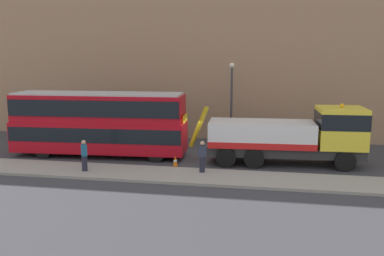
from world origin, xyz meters
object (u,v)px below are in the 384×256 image
Objects in this scene: recovery_tow_truck at (292,135)px; pedestrian_onlooker at (84,156)px; double_decker_bus at (99,121)px; street_lamp at (231,96)px; traffic_cone_near_bus at (175,162)px; pedestrian_bystander at (202,157)px.

recovery_tow_truck is 11.88m from pedestrian_onlooker.
pedestrian_onlooker is (0.76, -3.96, -1.25)m from double_decker_bus.
street_lamp is at bearing 125.35° from recovery_tow_truck.
pedestrian_bystander is at bearing -33.47° from traffic_cone_near_bus.
double_decker_bus reaches higher than traffic_cone_near_bus.
pedestrian_bystander is (6.34, 0.92, 0.00)m from pedestrian_onlooker.
street_lamp is at bearing 69.94° from traffic_cone_near_bus.
double_decker_bus reaches higher than pedestrian_onlooker.
street_lamp reaches higher than recovery_tow_truck.
pedestrian_bystander is 0.29× the size of street_lamp.
pedestrian_onlooker is 1.00× the size of pedestrian_bystander.
double_decker_bus is (-11.93, -0.03, 0.47)m from recovery_tow_truck.
double_decker_bus is 1.91× the size of street_lamp.
street_lamp reaches higher than pedestrian_onlooker.
pedestrian_bystander is (7.10, -3.04, -1.25)m from double_decker_bus.
recovery_tow_truck is 6.69m from street_lamp.
pedestrian_bystander is at bearing -26.21° from double_decker_bus.
double_decker_bus is 6.51× the size of pedestrian_onlooker.
street_lamp is at bearing 29.72° from double_decker_bus.
recovery_tow_truck is at bearing -73.72° from pedestrian_bystander.
pedestrian_onlooker is at bearing -82.16° from double_decker_bus.
street_lamp reaches higher than double_decker_bus.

